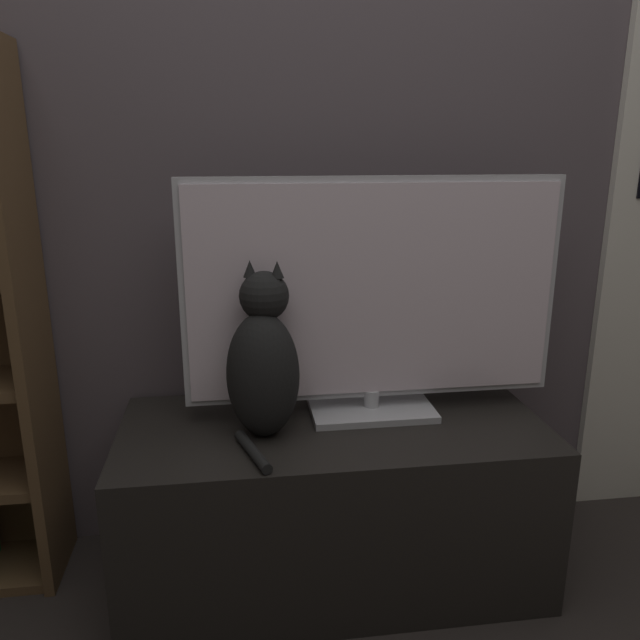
% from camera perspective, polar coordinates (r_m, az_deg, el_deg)
% --- Properties ---
extents(wall_back, '(4.80, 0.05, 2.60)m').
position_cam_1_polar(wall_back, '(1.96, -0.19, 16.51)').
color(wall_back, '#564C51').
rests_on(wall_back, ground_plane).
extents(tv_stand, '(1.21, 0.55, 0.50)m').
position_cam_1_polar(tv_stand, '(1.94, 1.17, -16.17)').
color(tv_stand, black).
rests_on(tv_stand, ground_plane).
extents(tv, '(1.09, 0.22, 0.69)m').
position_cam_1_polar(tv, '(1.79, 4.93, 1.93)').
color(tv, '#B7B7BC').
rests_on(tv, tv_stand).
extents(cat, '(0.24, 0.34, 0.48)m').
position_cam_1_polar(cat, '(1.69, -5.19, -3.99)').
color(cat, black).
rests_on(cat, tv_stand).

